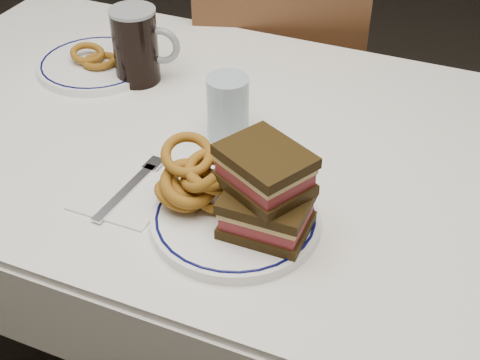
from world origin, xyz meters
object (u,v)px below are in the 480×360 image
at_px(chair_far, 278,93).
at_px(reuben_sandwich, 266,191).
at_px(main_plate, 236,219).
at_px(far_plate, 97,64).
at_px(beer_mug, 137,45).

relative_size(chair_far, reuben_sandwich, 5.75).
relative_size(chair_far, main_plate, 3.46).
relative_size(chair_far, far_plate, 3.67).
xyz_separation_m(beer_mug, far_plate, (-0.11, 0.01, -0.07)).
bearing_deg(reuben_sandwich, main_plate, 176.66).
xyz_separation_m(reuben_sandwich, far_plate, (-0.53, 0.35, -0.07)).
distance_m(main_plate, reuben_sandwich, 0.09).
xyz_separation_m(main_plate, far_plate, (-0.48, 0.35, -0.00)).
height_order(beer_mug, far_plate, beer_mug).
distance_m(chair_far, far_plate, 0.59).
distance_m(main_plate, beer_mug, 0.50).
distance_m(chair_far, beer_mug, 0.59).
bearing_deg(chair_far, beer_mug, -107.11).
height_order(main_plate, reuben_sandwich, reuben_sandwich).
bearing_deg(chair_far, reuben_sandwich, -71.62).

